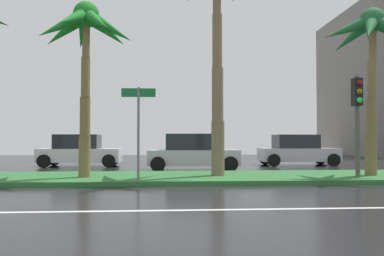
{
  "coord_description": "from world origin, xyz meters",
  "views": [
    {
      "loc": [
        0.34,
        -5.86,
        1.46
      ],
      "look_at": [
        1.44,
        10.68,
        1.95
      ],
      "focal_mm": 35.58,
      "sensor_mm": 36.0,
      "label": 1
    }
  ],
  "objects_px": {
    "car_in_traffic_second": "(80,151)",
    "street_name_sign": "(138,120)",
    "palm_tree_centre_left": "(86,35)",
    "traffic_signal_median_right": "(357,107)",
    "car_in_traffic_fourth": "(297,151)",
    "car_in_traffic_third": "(192,153)",
    "palm_tree_centre_right": "(371,41)"
  },
  "relations": [
    {
      "from": "street_name_sign",
      "to": "car_in_traffic_fourth",
      "type": "xyz_separation_m",
      "value": [
        8.25,
        8.63,
        -1.25
      ]
    },
    {
      "from": "palm_tree_centre_left",
      "to": "car_in_traffic_third",
      "type": "relative_size",
      "value": 1.42
    },
    {
      "from": "palm_tree_centre_left",
      "to": "street_name_sign",
      "type": "distance_m",
      "value": 3.7
    },
    {
      "from": "car_in_traffic_fourth",
      "to": "car_in_traffic_third",
      "type": "bearing_deg",
      "value": -154.86
    },
    {
      "from": "car_in_traffic_fourth",
      "to": "street_name_sign",
      "type": "bearing_deg",
      "value": -133.71
    },
    {
      "from": "traffic_signal_median_right",
      "to": "car_in_traffic_second",
      "type": "distance_m",
      "value": 14.09
    },
    {
      "from": "street_name_sign",
      "to": "car_in_traffic_second",
      "type": "relative_size",
      "value": 0.7
    },
    {
      "from": "traffic_signal_median_right",
      "to": "palm_tree_centre_right",
      "type": "bearing_deg",
      "value": 39.29
    },
    {
      "from": "palm_tree_centre_left",
      "to": "car_in_traffic_second",
      "type": "bearing_deg",
      "value": 103.89
    },
    {
      "from": "traffic_signal_median_right",
      "to": "car_in_traffic_fourth",
      "type": "height_order",
      "value": "traffic_signal_median_right"
    },
    {
      "from": "palm_tree_centre_left",
      "to": "car_in_traffic_third",
      "type": "distance_m",
      "value": 7.57
    },
    {
      "from": "traffic_signal_median_right",
      "to": "car_in_traffic_second",
      "type": "height_order",
      "value": "traffic_signal_median_right"
    },
    {
      "from": "palm_tree_centre_left",
      "to": "car_in_traffic_fourth",
      "type": "xyz_separation_m",
      "value": [
        10.16,
        7.66,
        -4.27
      ]
    },
    {
      "from": "palm_tree_centre_left",
      "to": "traffic_signal_median_right",
      "type": "xyz_separation_m",
      "value": [
        9.39,
        -0.62,
        -2.53
      ]
    },
    {
      "from": "car_in_traffic_second",
      "to": "car_in_traffic_third",
      "type": "height_order",
      "value": "same"
    },
    {
      "from": "car_in_traffic_second",
      "to": "car_in_traffic_third",
      "type": "distance_m",
      "value": 6.57
    },
    {
      "from": "car_in_traffic_second",
      "to": "street_name_sign",
      "type": "bearing_deg",
      "value": -66.22
    },
    {
      "from": "palm_tree_centre_right",
      "to": "street_name_sign",
      "type": "distance_m",
      "value": 9.07
    },
    {
      "from": "palm_tree_centre_left",
      "to": "car_in_traffic_fourth",
      "type": "height_order",
      "value": "palm_tree_centre_left"
    },
    {
      "from": "car_in_traffic_fourth",
      "to": "traffic_signal_median_right",
      "type": "bearing_deg",
      "value": -95.28
    },
    {
      "from": "palm_tree_centre_left",
      "to": "car_in_traffic_second",
      "type": "height_order",
      "value": "palm_tree_centre_left"
    },
    {
      "from": "traffic_signal_median_right",
      "to": "street_name_sign",
      "type": "relative_size",
      "value": 1.17
    },
    {
      "from": "palm_tree_centre_left",
      "to": "street_name_sign",
      "type": "relative_size",
      "value": 2.04
    },
    {
      "from": "car_in_traffic_fourth",
      "to": "palm_tree_centre_left",
      "type": "bearing_deg",
      "value": -142.99
    },
    {
      "from": "car_in_traffic_second",
      "to": "car_in_traffic_third",
      "type": "relative_size",
      "value": 1.0
    },
    {
      "from": "street_name_sign",
      "to": "palm_tree_centre_left",
      "type": "bearing_deg",
      "value": 152.94
    },
    {
      "from": "car_in_traffic_third",
      "to": "car_in_traffic_fourth",
      "type": "bearing_deg",
      "value": 25.14
    },
    {
      "from": "palm_tree_centre_right",
      "to": "street_name_sign",
      "type": "relative_size",
      "value": 2.06
    },
    {
      "from": "palm_tree_centre_left",
      "to": "car_in_traffic_second",
      "type": "xyz_separation_m",
      "value": [
        -1.89,
        7.64,
        -4.27
      ]
    },
    {
      "from": "palm_tree_centre_right",
      "to": "car_in_traffic_third",
      "type": "height_order",
      "value": "palm_tree_centre_right"
    },
    {
      "from": "palm_tree_centre_right",
      "to": "car_in_traffic_third",
      "type": "xyz_separation_m",
      "value": [
        -6.36,
        4.59,
        -4.27
      ]
    },
    {
      "from": "traffic_signal_median_right",
      "to": "car_in_traffic_second",
      "type": "relative_size",
      "value": 0.81
    }
  ]
}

